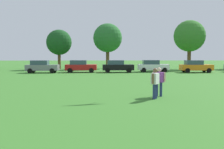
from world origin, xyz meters
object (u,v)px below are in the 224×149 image
Objects in this scene: parked_car_black_2 at (117,66)px; tree_left at (59,42)px; parked_car_orange_4 at (195,66)px; tree_center_left at (108,38)px; parked_car_white_3 at (153,66)px; adult_bystander at (155,81)px; tree_center_right at (190,36)px; parked_car_gray_0 at (42,66)px; bystander_near_trees at (159,79)px; parked_car_red_1 at (80,66)px.

parked_car_black_2 is 0.64× the size of tree_left.
parked_car_black_2 is at bearing 177.27° from parked_car_orange_4.
parked_car_black_2 is 0.54× the size of tree_center_left.
tree_left is at bearing -166.63° from tree_center_left.
adult_bystander is at bearing -99.82° from parked_car_white_3.
adult_bystander is 0.22× the size of tree_center_left.
adult_bystander is 22.10m from parked_car_black_2.
parked_car_black_2 is 10.74m from parked_car_orange_4.
tree_center_right is (22.04, -0.77, 1.04)m from tree_left.
adult_bystander reaches higher than parked_car_gray_0.
tree_center_left is (8.26, 1.96, 0.87)m from tree_left.
parked_car_orange_4 is at bearing -88.64° from bystander_near_trees.
adult_bystander is 0.40× the size of parked_car_orange_4.
parked_car_black_2 is 0.52× the size of tree_center_right.
parked_car_red_1 is 1.00× the size of parked_car_black_2.
parked_car_gray_0 is 1.00× the size of parked_car_red_1.
adult_bystander reaches higher than parked_car_orange_4.
tree_center_left is at bearing 51.44° from parked_car_gray_0.
parked_car_orange_4 is (5.69, -1.42, 0.00)m from parked_car_white_3.
parked_car_white_3 is 0.64× the size of tree_left.
parked_car_gray_0 and parked_car_orange_4 have the same top height.
tree_center_right is at bearing 9.76° from adult_bystander.
tree_center_right reaches higher than parked_car_black_2.
parked_car_black_2 is at bearing 3.35° from parked_car_gray_0.
parked_car_white_3 is (3.57, 22.07, -0.16)m from bystander_near_trees.
parked_car_black_2 is (-1.07, 22.08, -0.16)m from adult_bystander.
adult_bystander is 1.00× the size of bystander_near_trees.
bystander_near_trees is 0.21× the size of tree_center_right.
bystander_near_trees is at bearing -86.01° from parked_car_black_2.
tree_center_left is at bearing 122.78° from parked_car_white_3.
parked_car_red_1 is at bearing -156.37° from tree_center_right.
parked_car_orange_4 is 0.52× the size of tree_center_right.
parked_car_white_3 is at bearing -57.22° from tree_center_left.
tree_center_left is at bearing 96.74° from parked_car_black_2.
parked_car_red_1 and parked_car_black_2 have the same top height.
adult_bystander is 23.63m from parked_car_orange_4.
parked_car_gray_0 is 24.79m from tree_center_right.
parked_car_orange_4 is 0.64× the size of tree_left.
tree_center_left is (3.87, 10.46, 4.52)m from parked_car_red_1.
tree_center_right is at bearing 78.13° from parked_car_orange_4.
tree_center_left is at bearing 34.68° from adult_bystander.
bystander_near_trees is 21.22m from parked_car_black_2.
parked_car_red_1 is at bearing -176.28° from parked_car_white_3.
tree_center_right reaches higher than tree_center_left.
parked_car_red_1 is (-6.20, 22.32, -0.16)m from adult_bystander.
tree_left is (-11.00, 29.90, 3.49)m from bystander_near_trees.
parked_car_red_1 is 15.89m from parked_car_orange_4.
adult_bystander is at bearing -71.03° from tree_left.
parked_car_red_1 is at bearing 177.28° from parked_car_orange_4.
tree_center_right is at bearing -2.01° from tree_left.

